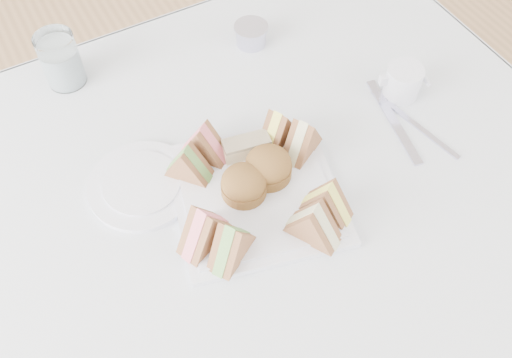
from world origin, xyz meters
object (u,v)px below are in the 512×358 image
water_glass (61,60)px  creamer_jug (403,82)px  table (288,287)px  serving_plate (256,195)px

water_glass → creamer_jug: size_ratio=1.56×
table → creamer_jug: 0.50m
table → serving_plate: 0.39m
table → water_glass: size_ratio=8.60×
serving_plate → water_glass: bearing=128.4°
serving_plate → water_glass: size_ratio=2.50×
table → water_glass: (-0.25, 0.42, 0.43)m
water_glass → creamer_jug: (0.53, -0.33, -0.02)m
table → serving_plate: bearing=162.1°
water_glass → creamer_jug: bearing=-32.0°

